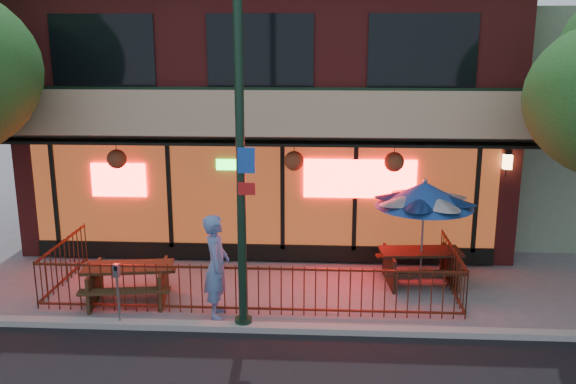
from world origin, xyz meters
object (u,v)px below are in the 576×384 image
object	(u,v)px
patio_umbrella	(424,194)
picnic_table_left	(129,278)
pedestrian	(217,266)
parking_meter_near	(117,285)
street_light	(241,162)
picnic_table_right	(420,261)

from	to	relation	value
patio_umbrella	picnic_table_left	bearing A→B (deg)	-168.55
pedestrian	parking_meter_near	world-z (taller)	pedestrian
street_light	patio_umbrella	distance (m)	4.43
picnic_table_left	parking_meter_near	xyz separation A→B (m)	(0.18, -1.18, 0.34)
picnic_table_left	pedestrian	distance (m)	2.08
patio_umbrella	parking_meter_near	size ratio (longest dim) A/B	1.92
picnic_table_right	patio_umbrella	xyz separation A→B (m)	(0.00, -0.09, 1.54)
parking_meter_near	patio_umbrella	bearing A→B (deg)	22.22
street_light	picnic_table_left	distance (m)	3.80
picnic_table_left	picnic_table_right	xyz separation A→B (m)	(6.09, 1.32, -0.01)
patio_umbrella	pedestrian	bearing A→B (deg)	-156.24
pedestrian	parking_meter_near	distance (m)	1.85
picnic_table_left	picnic_table_right	distance (m)	6.23
street_light	parking_meter_near	xyz separation A→B (m)	(-2.31, -0.08, -2.31)
street_light	picnic_table_right	world-z (taller)	street_light
parking_meter_near	picnic_table_right	bearing A→B (deg)	22.96
picnic_table_left	picnic_table_right	world-z (taller)	picnic_table_left
picnic_table_right	parking_meter_near	distance (m)	6.43
pedestrian	street_light	bearing A→B (deg)	-137.02
picnic_table_left	pedestrian	xyz separation A→B (m)	(1.92, -0.60, 0.52)
picnic_table_left	patio_umbrella	bearing A→B (deg)	11.45
street_light	parking_meter_near	distance (m)	3.27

